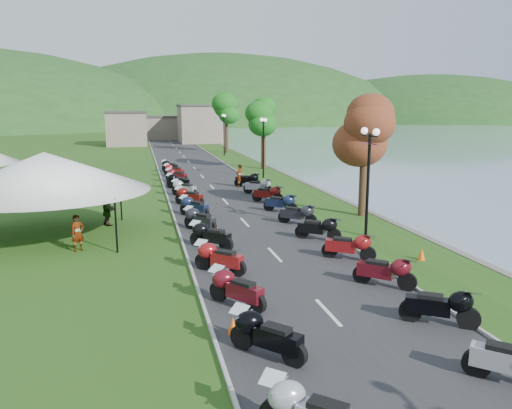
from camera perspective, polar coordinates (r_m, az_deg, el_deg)
road at (r=43.75m, az=-6.17°, el=3.21°), size 7.00×120.00×0.02m
hills_backdrop at (r=203.18m, az=-11.84°, el=9.23°), size 360.00×120.00×76.00m
far_building at (r=88.15m, az=-11.18°, el=8.66°), size 18.00×16.00×5.00m
moto_row_left at (r=24.53m, az=-6.33°, el=-1.78°), size 2.60×47.64×1.10m
moto_row_right at (r=21.52m, az=8.70°, el=-3.68°), size 2.60×36.53×1.10m
vendor_tent_main at (r=24.66m, az=-22.74°, el=0.92°), size 6.21×6.21×4.00m
tree_lakeside at (r=27.95m, az=12.30°, el=6.49°), size 2.78×2.78×7.73m
pedestrian_a at (r=22.46m, az=-19.58°, el=-5.04°), size 0.71×0.67×1.57m
pedestrian_b at (r=33.29m, az=-18.80°, el=0.15°), size 0.92×0.55×1.82m
traffic_cone_near at (r=13.74m, az=-2.65°, el=-13.69°), size 0.31×0.31×0.48m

